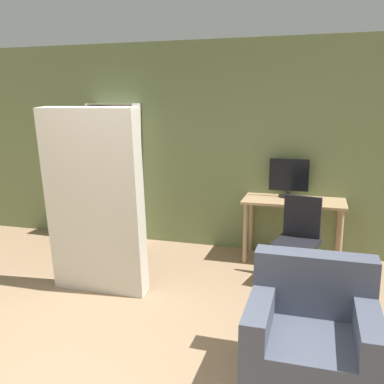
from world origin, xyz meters
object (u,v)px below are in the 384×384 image
at_px(monitor, 289,177).
at_px(bookshelf, 112,173).
at_px(mattress_near, 95,203).
at_px(armchair, 311,339).
at_px(office_chair, 297,249).

bearing_deg(monitor, bookshelf, 179.56).
relative_size(mattress_near, armchair, 2.21).
height_order(office_chair, bookshelf, bookshelf).
bearing_deg(armchair, bookshelf, 137.36).
relative_size(monitor, office_chair, 0.51).
distance_m(monitor, mattress_near, 2.41).
height_order(mattress_near, armchair, mattress_near).
height_order(office_chair, armchair, office_chair).
bearing_deg(bookshelf, armchair, -42.64).
distance_m(monitor, armchair, 2.65).
distance_m(office_chair, bookshelf, 2.79).
bearing_deg(mattress_near, armchair, -22.67).
relative_size(monitor, bookshelf, 0.25).
bearing_deg(armchair, office_chair, 95.98).
xyz_separation_m(office_chair, bookshelf, (-2.59, 0.86, 0.58)).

